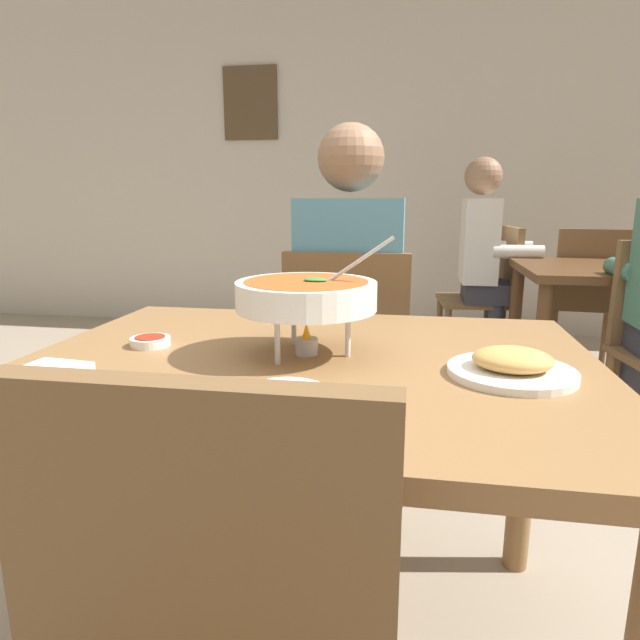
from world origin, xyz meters
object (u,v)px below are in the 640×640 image
(chair_diner_main, at_px, (349,359))
(patron_bg_left, at_px, (485,253))
(chair_bg_left, at_px, (491,289))
(diner_main, at_px, (350,292))
(chair_bg_corner, at_px, (588,294))
(curry_bowl, at_px, (306,296))
(dining_table_far, at_px, (622,293))
(appetizer_plate, at_px, (512,366))
(sauce_dish, at_px, (150,341))
(rice_plate, at_px, (288,404))
(dining_table_main, at_px, (308,405))

(chair_diner_main, relative_size, patron_bg_left, 0.69)
(chair_bg_left, bearing_deg, diner_main, -113.52)
(chair_diner_main, xyz_separation_m, chair_bg_corner, (1.26, 1.59, 0.00))
(chair_bg_corner, bearing_deg, curry_bowl, -118.74)
(curry_bowl, xyz_separation_m, chair_bg_corner, (1.27, 2.32, -0.36))
(dining_table_far, distance_m, patron_bg_left, 0.81)
(diner_main, relative_size, chair_bg_left, 1.46)
(appetizer_plate, relative_size, sauce_dish, 2.67)
(dining_table_far, bearing_deg, appetizer_plate, -114.61)
(sauce_dish, distance_m, dining_table_far, 2.42)
(diner_main, distance_m, chair_bg_corner, 2.02)
(rice_plate, height_order, patron_bg_left, patron_bg_left)
(chair_diner_main, height_order, patron_bg_left, patron_bg_left)
(sauce_dish, height_order, chair_bg_corner, chair_bg_corner)
(sauce_dish, distance_m, chair_bg_corner, 2.84)
(diner_main, bearing_deg, appetizer_plate, -64.24)
(dining_table_main, xyz_separation_m, chair_bg_left, (0.71, 2.41, -0.12))
(diner_main, relative_size, sauce_dish, 14.56)
(patron_bg_left, bearing_deg, sauce_dish, -114.03)
(diner_main, distance_m, dining_table_far, 1.63)
(sauce_dish, height_order, chair_bg_left, chair_bg_left)
(dining_table_main, height_order, patron_bg_left, patron_bg_left)
(chair_diner_main, height_order, appetizer_plate, chair_diner_main)
(rice_plate, height_order, chair_bg_left, chair_bg_left)
(appetizer_plate, bearing_deg, dining_table_far, 65.39)
(dining_table_main, relative_size, curry_bowl, 3.64)
(appetizer_plate, distance_m, patron_bg_left, 2.39)
(curry_bowl, distance_m, appetizer_plate, 0.43)
(chair_diner_main, xyz_separation_m, appetizer_plate, (0.40, -0.81, 0.25))
(sauce_dish, bearing_deg, rice_plate, -40.68)
(appetizer_plate, xyz_separation_m, chair_bg_corner, (0.86, 2.40, -0.25))
(curry_bowl, bearing_deg, dining_table_main, -73.24)
(dining_table_main, distance_m, patron_bg_left, 2.42)
(appetizer_plate, distance_m, dining_table_far, 2.05)
(sauce_dish, bearing_deg, patron_bg_left, 65.97)
(chair_bg_left, bearing_deg, dining_table_main, -106.32)
(curry_bowl, xyz_separation_m, rice_plate, (0.04, -0.34, -0.11))
(diner_main, height_order, chair_bg_corner, diner_main)
(rice_plate, bearing_deg, patron_bg_left, 76.82)
(dining_table_main, distance_m, dining_table_far, 2.21)
(dining_table_main, relative_size, chair_diner_main, 1.34)
(chair_bg_left, distance_m, chair_bg_corner, 0.56)
(curry_bowl, relative_size, chair_bg_corner, 0.37)
(chair_bg_corner, bearing_deg, appetizer_plate, -109.69)
(chair_bg_left, xyz_separation_m, patron_bg_left, (-0.06, -0.08, 0.24))
(appetizer_plate, height_order, patron_bg_left, patron_bg_left)
(dining_table_far, bearing_deg, rice_plate, -120.08)
(dining_table_main, bearing_deg, chair_bg_left, 73.68)
(curry_bowl, distance_m, dining_table_far, 2.20)
(curry_bowl, height_order, chair_bg_corner, curry_bowl)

